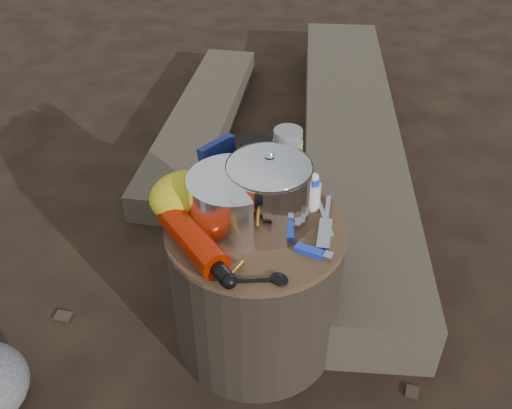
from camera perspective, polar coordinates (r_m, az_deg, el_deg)
ground at (r=1.68m, az=0.00°, el=-13.03°), size 60.00×60.00×0.00m
stump at (r=1.53m, az=0.00°, el=-8.15°), size 0.45×0.45×0.41m
log_main at (r=2.38m, az=9.41°, el=6.49°), size 1.68×1.86×0.18m
log_small at (r=2.56m, az=-5.47°, el=8.33°), size 1.13×1.11×0.11m
foil_windscreen at (r=1.36m, az=-2.33°, el=0.36°), size 0.22×0.22×0.13m
camping_pot at (r=1.34m, az=1.29°, el=1.40°), size 0.20×0.20×0.20m
fuel_bottle at (r=1.31m, az=-6.34°, el=-3.56°), size 0.08×0.29×0.07m
thermos at (r=1.45m, az=3.13°, el=4.16°), size 0.08×0.08×0.19m
travel_mug at (r=1.50m, az=0.14°, el=4.24°), size 0.08×0.08×0.12m
stuff_sack at (r=1.41m, az=-7.47°, el=0.91°), size 0.17×0.14×0.11m
food_pouch at (r=1.48m, az=-3.72°, el=3.89°), size 0.11×0.05×0.14m
lighter at (r=1.32m, az=5.46°, el=-4.68°), size 0.06×0.09×0.02m
multitool at (r=1.36m, az=6.89°, el=-3.05°), size 0.10×0.10×0.02m
pot_grabber at (r=1.42m, az=6.96°, el=-1.31°), size 0.12×0.14×0.01m
spork at (r=1.25m, az=-0.70°, el=-7.61°), size 0.13×0.10×0.01m
squeeze_bottle at (r=1.43m, az=5.75°, el=1.18°), size 0.04×0.04×0.09m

